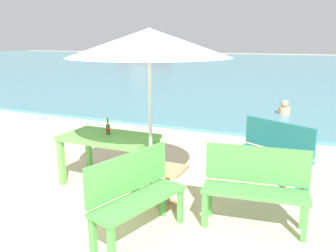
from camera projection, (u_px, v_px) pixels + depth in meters
name	position (u px, v px, depth m)	size (l,w,h in m)	color
ground_plane	(82.00, 239.00, 3.91)	(120.00, 120.00, 0.00)	beige
sea_water	(298.00, 66.00, 30.52)	(120.00, 50.00, 0.08)	teal
picnic_table_green	(109.00, 143.00, 5.30)	(1.40, 0.80, 0.76)	#60B24C
beer_bottle_amber	(108.00, 128.00, 5.32)	(0.07, 0.07, 0.26)	#2D662D
patio_umbrella	(149.00, 43.00, 4.41)	(2.10, 2.10, 2.30)	silver
side_table_wood	(168.00, 181.00, 4.61)	(0.44, 0.44, 0.54)	tan
bench_teal_center	(274.00, 149.00, 5.36)	(1.24, 0.85, 0.95)	#237275
bench_green_left	(135.00, 191.00, 3.86)	(0.66, 1.25, 0.95)	#4C9E47
bench_green_right	(256.00, 183.00, 4.08)	(1.24, 0.51, 0.95)	#4C9E47
swimmer_person	(284.00, 108.00, 10.18)	(0.34, 0.34, 0.41)	tan
boat_fishing_trawler	(144.00, 52.00, 40.18)	(6.31, 1.72, 2.30)	maroon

